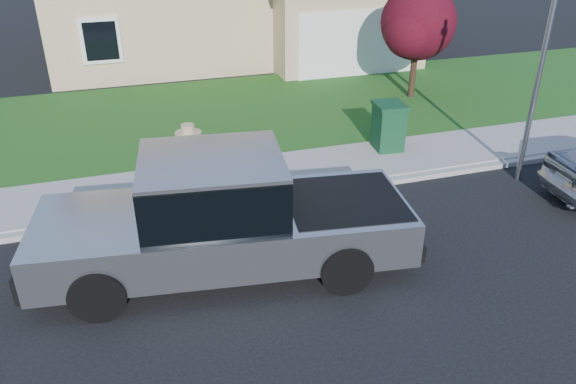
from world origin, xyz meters
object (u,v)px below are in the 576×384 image
object	(u,v)px
woman	(192,177)
ornamental_tree	(419,26)
trash_bin	(388,126)
street_lamp	(543,61)
pickup_truck	(223,218)

from	to	relation	value
woman	ornamental_tree	bearing A→B (deg)	-150.14
trash_bin	street_lamp	bearing A→B (deg)	-40.40
pickup_truck	trash_bin	size ratio (longest dim) A/B	5.66
ornamental_tree	trash_bin	size ratio (longest dim) A/B	2.96
ornamental_tree	pickup_truck	bearing A→B (deg)	-136.22
woman	street_lamp	xyz separation A→B (m)	(7.42, -0.44, 1.79)
pickup_truck	trash_bin	bearing A→B (deg)	44.14
trash_bin	woman	bearing A→B (deg)	-154.22
pickup_truck	woman	world-z (taller)	pickup_truck
ornamental_tree	street_lamp	distance (m)	6.07
pickup_truck	ornamental_tree	bearing A→B (deg)	51.41
trash_bin	street_lamp	size ratio (longest dim) A/B	0.24
pickup_truck	woman	bearing A→B (deg)	105.46
ornamental_tree	woman	bearing A→B (deg)	-144.84
ornamental_tree	street_lamp	size ratio (longest dim) A/B	0.72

